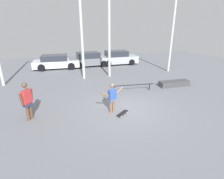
{
  "coord_description": "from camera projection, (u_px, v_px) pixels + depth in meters",
  "views": [
    {
      "loc": [
        -3.11,
        -7.52,
        4.03
      ],
      "look_at": [
        -0.28,
        1.22,
        0.66
      ],
      "focal_mm": 28.0,
      "sensor_mm": 36.0,
      "label": 1
    }
  ],
  "objects": [
    {
      "name": "grind_rail",
      "position": [
        132.0,
        86.0,
        11.28
      ],
      "size": [
        2.89,
        0.4,
        0.46
      ],
      "rotation": [
        0.0,
        0.0,
        -0.12
      ],
      "color": "black",
      "rests_on": "ground_plane"
    },
    {
      "name": "parked_car_white",
      "position": [
        56.0,
        62.0,
        17.24
      ],
      "size": [
        4.51,
        2.25,
        1.33
      ],
      "rotation": [
        0.0,
        0.0,
        -0.08
      ],
      "color": "white",
      "rests_on": "ground_plane"
    },
    {
      "name": "parked_car_grey",
      "position": [
        89.0,
        59.0,
        18.26
      ],
      "size": [
        4.13,
        1.95,
        1.44
      ],
      "rotation": [
        0.0,
        0.0,
        0.02
      ],
      "color": "slate",
      "rests_on": "ground_plane"
    },
    {
      "name": "grind_box",
      "position": [
        174.0,
        83.0,
        12.33
      ],
      "size": [
        2.19,
        0.7,
        0.37
      ],
      "primitive_type": "cube",
      "rotation": [
        0.0,
        0.0,
        -0.04
      ],
      "color": "#47474C",
      "rests_on": "ground_plane"
    },
    {
      "name": "skateboard",
      "position": [
        122.0,
        113.0,
        8.41
      ],
      "size": [
        0.74,
        0.63,
        0.08
      ],
      "rotation": [
        0.0,
        0.0,
        0.65
      ],
      "color": "black",
      "rests_on": "ground_plane"
    },
    {
      "name": "bystander",
      "position": [
        27.0,
        100.0,
        7.67
      ],
      "size": [
        0.53,
        0.71,
        1.76
      ],
      "rotation": [
        0.0,
        0.0,
        4.12
      ],
      "color": "brown",
      "rests_on": "ground_plane"
    },
    {
      "name": "canopy_support_right",
      "position": [
        143.0,
        24.0,
        14.2
      ],
      "size": [
        5.98,
        0.2,
        6.86
      ],
      "color": "silver",
      "rests_on": "ground_plane"
    },
    {
      "name": "parked_car_silver",
      "position": [
        117.0,
        58.0,
        19.03
      ],
      "size": [
        4.28,
        1.95,
        1.49
      ],
      "rotation": [
        0.0,
        0.0,
        -0.04
      ],
      "color": "#B7BABF",
      "rests_on": "ground_plane"
    },
    {
      "name": "skateboarder",
      "position": [
        112.0,
        97.0,
        8.41
      ],
      "size": [
        1.27,
        0.54,
        1.46
      ],
      "rotation": [
        0.0,
        0.0,
        0.35
      ],
      "color": "#8C664C",
      "rests_on": "ground_plane"
    },
    {
      "name": "canopy_support_left",
      "position": [
        39.0,
        24.0,
        11.91
      ],
      "size": [
        5.98,
        0.2,
        6.86
      ],
      "color": "silver",
      "rests_on": "ground_plane"
    },
    {
      "name": "ground_plane",
      "position": [
        124.0,
        109.0,
        9.01
      ],
      "size": [
        36.0,
        36.0,
        0.0
      ],
      "primitive_type": "plane",
      "color": "slate"
    }
  ]
}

